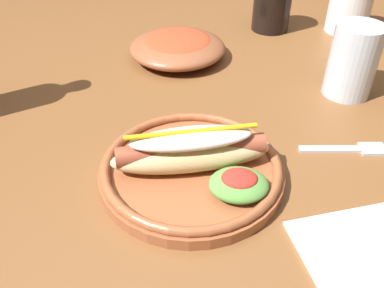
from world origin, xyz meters
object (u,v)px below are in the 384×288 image
at_px(soda_cup, 272,3).
at_px(napkin, 364,254).
at_px(fork, 350,149).
at_px(extra_cup, 351,1).
at_px(hot_dog_plate, 194,165).
at_px(water_cup, 353,61).
at_px(side_bowl, 177,46).

distance_m(soda_cup, napkin, 0.62).
xyz_separation_m(fork, extra_cup, (0.11, 0.43, 0.06)).
relative_size(hot_dog_plate, water_cup, 1.98).
xyz_separation_m(hot_dog_plate, napkin, (0.18, -0.12, -0.02)).
relative_size(extra_cup, side_bowl, 0.72).
bearing_deg(soda_cup, extra_cup, -1.86).
xyz_separation_m(soda_cup, napkin, (0.02, -0.61, -0.06)).
relative_size(water_cup, side_bowl, 0.65).
bearing_deg(extra_cup, water_cup, -105.04).
xyz_separation_m(side_bowl, napkin, (0.22, -0.46, -0.02)).
distance_m(soda_cup, water_cup, 0.29).
distance_m(extra_cup, napkin, 0.63).
relative_size(hot_dog_plate, soda_cup, 2.00).
height_order(extra_cup, napkin, extra_cup).
distance_m(soda_cup, extra_cup, 0.17).
distance_m(water_cup, napkin, 0.35).
bearing_deg(fork, extra_cup, 74.08).
xyz_separation_m(soda_cup, side_bowl, (-0.20, -0.15, -0.03)).
height_order(hot_dog_plate, soda_cup, soda_cup).
bearing_deg(soda_cup, fork, -82.51).
bearing_deg(extra_cup, side_bowl, -158.22).
bearing_deg(fork, soda_cup, 95.77).
height_order(side_bowl, napkin, side_bowl).
bearing_deg(fork, napkin, -103.13).
bearing_deg(side_bowl, fork, -48.11).
height_order(hot_dog_plate, side_bowl, hot_dog_plate).
bearing_deg(extra_cup, fork, -104.20).
distance_m(hot_dog_plate, side_bowl, 0.35).
relative_size(fork, extra_cup, 0.92).
bearing_deg(soda_cup, napkin, -88.00).
relative_size(extra_cup, napkin, 1.01).
height_order(fork, extra_cup, extra_cup).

